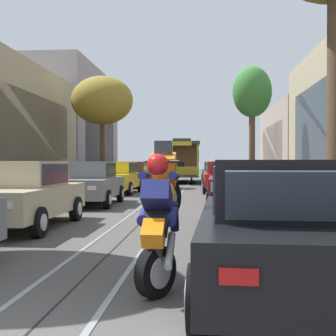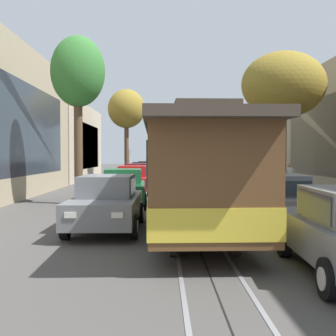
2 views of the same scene
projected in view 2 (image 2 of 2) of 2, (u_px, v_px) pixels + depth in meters
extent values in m
plane|color=#4C4947|center=(177.00, 192.00, 24.54)|extent=(160.00, 160.00, 0.00)
cube|color=gray|center=(189.00, 196.00, 21.86)|extent=(0.08, 54.87, 0.01)
cube|color=gray|center=(169.00, 196.00, 21.85)|extent=(0.08, 54.87, 0.01)
cube|color=black|center=(179.00, 196.00, 21.85)|extent=(0.03, 54.87, 0.01)
cube|color=tan|center=(282.00, 146.00, 37.49)|extent=(4.66, 15.32, 6.09)
cube|color=#2D3842|center=(256.00, 149.00, 37.47)|extent=(0.04, 10.94, 3.65)
cube|color=#2D3842|center=(323.00, 136.00, 21.84)|extent=(0.04, 10.94, 4.22)
cube|color=#BCAD93|center=(57.00, 143.00, 37.24)|extent=(5.73, 15.32, 6.63)
cube|color=#2D3842|center=(88.00, 146.00, 37.29)|extent=(0.04, 10.94, 3.98)
cube|color=#2D3842|center=(34.00, 131.00, 21.66)|extent=(0.04, 10.94, 4.62)
cube|color=slate|center=(196.00, 171.00, 41.09)|extent=(1.82, 4.31, 0.66)
cube|color=slate|center=(196.00, 164.00, 40.92)|extent=(1.49, 2.07, 0.60)
cube|color=#2D3842|center=(196.00, 164.00, 41.76)|extent=(1.33, 0.23, 0.47)
cube|color=#2D3842|center=(198.00, 165.00, 39.74)|extent=(1.30, 0.21, 0.45)
cube|color=#2D3842|center=(189.00, 164.00, 40.91)|extent=(0.04, 1.81, 0.47)
cube|color=#2D3842|center=(204.00, 164.00, 40.93)|extent=(0.04, 1.81, 0.47)
cube|color=white|center=(189.00, 169.00, 43.23)|extent=(0.28, 0.04, 0.14)
cube|color=#B21414|center=(192.00, 170.00, 38.92)|extent=(0.28, 0.04, 0.12)
cube|color=white|center=(200.00, 169.00, 43.25)|extent=(0.28, 0.04, 0.14)
cube|color=#B21414|center=(204.00, 170.00, 38.94)|extent=(0.28, 0.04, 0.12)
cylinder|color=black|center=(187.00, 173.00, 42.42)|extent=(0.20, 0.64, 0.64)
cylinder|color=silver|center=(186.00, 173.00, 42.41)|extent=(0.02, 0.35, 0.35)
cylinder|color=black|center=(204.00, 173.00, 42.45)|extent=(0.20, 0.64, 0.64)
cylinder|color=silver|center=(205.00, 173.00, 42.45)|extent=(0.02, 0.35, 0.35)
cylinder|color=black|center=(188.00, 174.00, 39.75)|extent=(0.20, 0.64, 0.64)
cylinder|color=silver|center=(187.00, 174.00, 39.75)|extent=(0.02, 0.35, 0.35)
cylinder|color=black|center=(207.00, 174.00, 39.78)|extent=(0.20, 0.64, 0.64)
cylinder|color=silver|center=(208.00, 174.00, 39.78)|extent=(0.02, 0.35, 0.35)
cube|color=#C1B28E|center=(204.00, 173.00, 35.70)|extent=(1.81, 4.30, 0.66)
cube|color=#C1B28E|center=(204.00, 166.00, 35.53)|extent=(1.48, 2.07, 0.60)
cube|color=#2D3842|center=(203.00, 166.00, 36.37)|extent=(1.33, 0.22, 0.47)
cube|color=#2D3842|center=(205.00, 166.00, 34.35)|extent=(1.30, 0.20, 0.45)
cube|color=#2D3842|center=(195.00, 166.00, 35.52)|extent=(0.03, 1.81, 0.47)
cube|color=#2D3842|center=(212.00, 166.00, 35.54)|extent=(0.03, 1.81, 0.47)
cube|color=white|center=(195.00, 171.00, 37.85)|extent=(0.28, 0.04, 0.14)
cube|color=#B21414|center=(199.00, 173.00, 33.53)|extent=(0.28, 0.04, 0.12)
cube|color=white|center=(207.00, 171.00, 37.86)|extent=(0.28, 0.04, 0.14)
cube|color=#B21414|center=(213.00, 173.00, 33.54)|extent=(0.28, 0.04, 0.12)
cylinder|color=black|center=(192.00, 176.00, 37.03)|extent=(0.20, 0.64, 0.64)
cylinder|color=silver|center=(191.00, 176.00, 37.03)|extent=(0.02, 0.35, 0.35)
cylinder|color=black|center=(212.00, 176.00, 37.05)|extent=(0.20, 0.64, 0.64)
cylinder|color=silver|center=(213.00, 176.00, 37.05)|extent=(0.02, 0.35, 0.35)
cylinder|color=black|center=(195.00, 177.00, 34.37)|extent=(0.20, 0.64, 0.64)
cylinder|color=silver|center=(193.00, 177.00, 34.37)|extent=(0.02, 0.35, 0.35)
cylinder|color=black|center=(216.00, 177.00, 34.39)|extent=(0.20, 0.64, 0.64)
cylinder|color=silver|center=(217.00, 177.00, 34.39)|extent=(0.02, 0.35, 0.35)
cube|color=slate|center=(209.00, 176.00, 30.12)|extent=(1.90, 4.34, 0.66)
cube|color=slate|center=(209.00, 168.00, 29.95)|extent=(1.52, 2.10, 0.60)
cube|color=#2D3842|center=(207.00, 167.00, 30.78)|extent=(1.34, 0.25, 0.47)
cube|color=#2D3842|center=(211.00, 168.00, 28.77)|extent=(1.30, 0.23, 0.45)
cube|color=#2D3842|center=(199.00, 168.00, 29.92)|extent=(0.07, 1.81, 0.47)
cube|color=#2D3842|center=(219.00, 168.00, 29.97)|extent=(0.07, 1.81, 0.47)
cube|color=white|center=(198.00, 173.00, 32.25)|extent=(0.28, 0.05, 0.14)
cube|color=#B21414|center=(205.00, 176.00, 27.94)|extent=(0.28, 0.05, 0.12)
cube|color=white|center=(212.00, 173.00, 32.29)|extent=(0.28, 0.05, 0.14)
cube|color=#B21414|center=(221.00, 176.00, 27.98)|extent=(0.28, 0.05, 0.12)
cylinder|color=black|center=(195.00, 180.00, 31.43)|extent=(0.21, 0.64, 0.64)
cylinder|color=silver|center=(193.00, 180.00, 31.42)|extent=(0.03, 0.35, 0.35)
cylinder|color=black|center=(218.00, 180.00, 31.49)|extent=(0.21, 0.64, 0.64)
cylinder|color=silver|center=(219.00, 179.00, 31.49)|extent=(0.03, 0.35, 0.35)
cylinder|color=black|center=(199.00, 182.00, 28.76)|extent=(0.21, 0.64, 0.64)
cylinder|color=silver|center=(197.00, 182.00, 28.76)|extent=(0.03, 0.35, 0.35)
cylinder|color=black|center=(224.00, 182.00, 28.83)|extent=(0.21, 0.64, 0.64)
cylinder|color=silver|center=(225.00, 182.00, 28.83)|extent=(0.03, 0.35, 0.35)
cube|color=gold|center=(222.00, 181.00, 24.25)|extent=(2.01, 4.38, 0.66)
cube|color=gold|center=(222.00, 171.00, 24.08)|extent=(1.58, 2.14, 0.60)
cube|color=#2D3842|center=(221.00, 170.00, 24.92)|extent=(1.34, 0.29, 0.47)
cube|color=#2D3842|center=(224.00, 172.00, 22.90)|extent=(1.30, 0.26, 0.45)
cube|color=#2D3842|center=(209.00, 170.00, 24.11)|extent=(0.12, 1.81, 0.47)
cube|color=#2D3842|center=(235.00, 171.00, 24.05)|extent=(0.12, 1.81, 0.47)
cube|color=white|center=(210.00, 177.00, 26.42)|extent=(0.28, 0.05, 0.14)
cube|color=#B21414|center=(215.00, 182.00, 22.11)|extent=(0.28, 0.05, 0.12)
cube|color=white|center=(227.00, 177.00, 26.38)|extent=(0.28, 0.05, 0.14)
cube|color=#B21414|center=(236.00, 182.00, 22.07)|extent=(0.28, 0.05, 0.12)
cylinder|color=black|center=(206.00, 185.00, 25.62)|extent=(0.23, 0.65, 0.64)
cylinder|color=silver|center=(204.00, 185.00, 25.63)|extent=(0.04, 0.35, 0.35)
cylinder|color=black|center=(234.00, 185.00, 25.56)|extent=(0.23, 0.65, 0.64)
cylinder|color=silver|center=(236.00, 185.00, 25.55)|extent=(0.04, 0.35, 0.35)
cylinder|color=black|center=(208.00, 188.00, 22.96)|extent=(0.23, 0.65, 0.64)
cylinder|color=silver|center=(206.00, 188.00, 22.96)|extent=(0.04, 0.35, 0.35)
cylinder|color=black|center=(240.00, 189.00, 22.89)|extent=(0.23, 0.65, 0.64)
cylinder|color=silver|center=(242.00, 189.00, 22.89)|extent=(0.04, 0.35, 0.35)
cube|color=brown|center=(241.00, 189.00, 18.84)|extent=(1.83, 4.31, 0.66)
cube|color=brown|center=(242.00, 175.00, 18.67)|extent=(1.49, 2.07, 0.60)
cube|color=#2D3842|center=(238.00, 174.00, 19.51)|extent=(1.33, 0.23, 0.47)
cube|color=#2D3842|center=(247.00, 177.00, 17.49)|extent=(1.30, 0.21, 0.45)
cube|color=#2D3842|center=(225.00, 175.00, 18.66)|extent=(0.04, 1.81, 0.47)
cube|color=#2D3842|center=(258.00, 175.00, 18.69)|extent=(0.04, 1.81, 0.47)
cube|color=white|center=(222.00, 183.00, 20.99)|extent=(0.28, 0.04, 0.14)
cube|color=#B21414|center=(238.00, 190.00, 16.67)|extent=(0.28, 0.04, 0.12)
cube|color=white|center=(244.00, 183.00, 21.01)|extent=(0.28, 0.04, 0.14)
cube|color=#B21414|center=(265.00, 190.00, 16.69)|extent=(0.28, 0.04, 0.12)
cylinder|color=black|center=(218.00, 193.00, 20.17)|extent=(0.20, 0.64, 0.64)
cylinder|color=silver|center=(215.00, 193.00, 20.17)|extent=(0.02, 0.35, 0.35)
cylinder|color=black|center=(253.00, 193.00, 20.20)|extent=(0.20, 0.64, 0.64)
cylinder|color=silver|center=(256.00, 193.00, 20.20)|extent=(0.02, 0.35, 0.35)
cylinder|color=black|center=(226.00, 199.00, 17.50)|extent=(0.20, 0.64, 0.64)
cylinder|color=silver|center=(224.00, 199.00, 17.50)|extent=(0.02, 0.35, 0.35)
cylinder|color=black|center=(268.00, 199.00, 17.53)|extent=(0.20, 0.64, 0.64)
cylinder|color=silver|center=(270.00, 199.00, 17.54)|extent=(0.02, 0.35, 0.35)
cube|color=slate|center=(276.00, 204.00, 12.81)|extent=(1.95, 4.36, 0.66)
cube|color=slate|center=(277.00, 184.00, 12.64)|extent=(1.55, 2.11, 0.60)
cube|color=#2D3842|center=(271.00, 183.00, 13.48)|extent=(1.34, 0.27, 0.47)
cube|color=#2D3842|center=(288.00, 188.00, 11.46)|extent=(1.30, 0.24, 0.45)
cube|color=#2D3842|center=(253.00, 184.00, 12.66)|extent=(0.09, 1.81, 0.47)
cube|color=#2D3842|center=(302.00, 184.00, 12.63)|extent=(0.09, 1.81, 0.47)
cube|color=white|center=(246.00, 194.00, 14.98)|extent=(0.28, 0.05, 0.14)
cube|color=#B21414|center=(274.00, 210.00, 10.66)|extent=(0.28, 0.05, 0.12)
cube|color=white|center=(277.00, 194.00, 14.96)|extent=(0.28, 0.05, 0.14)
cube|color=#B21414|center=(318.00, 210.00, 10.64)|extent=(0.28, 0.05, 0.12)
cylinder|color=black|center=(241.00, 209.00, 14.18)|extent=(0.22, 0.65, 0.64)
cylinder|color=silver|center=(238.00, 209.00, 14.18)|extent=(0.03, 0.35, 0.35)
cylinder|color=black|center=(293.00, 209.00, 14.14)|extent=(0.22, 0.65, 0.64)
cylinder|color=silver|center=(296.00, 209.00, 14.13)|extent=(0.03, 0.35, 0.35)
cylinder|color=black|center=(256.00, 222.00, 11.51)|extent=(0.22, 0.65, 0.64)
cylinder|color=silver|center=(252.00, 221.00, 11.51)|extent=(0.03, 0.35, 0.35)
cylinder|color=black|center=(319.00, 222.00, 11.47)|extent=(0.22, 0.65, 0.64)
cylinder|color=silver|center=(323.00, 222.00, 11.47)|extent=(0.03, 0.35, 0.35)
cube|color=#2D3842|center=(313.00, 205.00, 7.31)|extent=(0.10, 1.81, 0.47)
cube|color=white|center=(289.00, 216.00, 9.63)|extent=(0.28, 0.05, 0.14)
cylinder|color=black|center=(284.00, 242.00, 8.83)|extent=(0.23, 0.65, 0.64)
cylinder|color=silver|center=(279.00, 242.00, 8.83)|extent=(0.03, 0.35, 0.35)
cylinder|color=black|center=(329.00, 279.00, 6.16)|extent=(0.23, 0.65, 0.64)
cylinder|color=silver|center=(321.00, 279.00, 6.17)|extent=(0.03, 0.35, 0.35)
cube|color=black|center=(146.00, 171.00, 40.53)|extent=(1.98, 4.37, 0.66)
cube|color=black|center=(147.00, 164.00, 40.66)|extent=(1.56, 2.12, 0.60)
cube|color=#2D3842|center=(146.00, 165.00, 39.82)|extent=(1.34, 0.28, 0.47)
cube|color=#2D3842|center=(148.00, 164.00, 41.84)|extent=(1.30, 0.25, 0.45)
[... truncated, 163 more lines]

